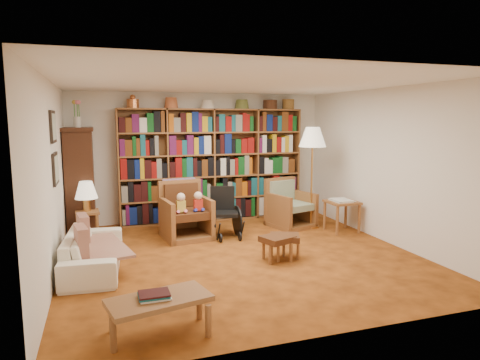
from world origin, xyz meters
name	(u,v)px	position (x,y,z in m)	size (l,w,h in m)	color
floor	(241,255)	(0.00, 0.00, 0.00)	(5.00, 5.00, 0.00)	#A75519
ceiling	(241,83)	(0.00, 0.00, 2.50)	(5.00, 5.00, 0.00)	white
wall_back	(201,157)	(0.00, 2.50, 1.25)	(5.00, 5.00, 0.00)	white
wall_front	(329,204)	(0.00, -2.50, 1.25)	(5.00, 5.00, 0.00)	white
wall_left	(52,179)	(-2.50, 0.00, 1.25)	(5.00, 5.00, 0.00)	white
wall_right	(387,166)	(2.50, 0.00, 1.25)	(5.00, 5.00, 0.00)	white
bookshelf	(213,162)	(0.20, 2.33, 1.17)	(3.60, 0.30, 2.42)	brown
curio_cabinet	(80,180)	(-2.25, 2.00, 0.95)	(0.50, 0.95, 2.40)	#3A1B10
framed_pictures	(54,148)	(-2.48, 0.30, 1.62)	(0.03, 0.52, 0.97)	black
sofa	(94,251)	(-2.05, 0.08, 0.25)	(0.67, 1.73, 0.50)	white
sofa_throw	(97,247)	(-2.00, 0.08, 0.30)	(0.68, 1.28, 0.04)	#BFAB8B
cushion_left	(83,231)	(-2.18, 0.43, 0.45)	(0.13, 0.40, 0.40)	maroon
cushion_right	(82,244)	(-2.18, -0.27, 0.45)	(0.13, 0.40, 0.40)	maroon
side_table_lamp	(88,220)	(-2.15, 1.45, 0.38)	(0.39, 0.39, 0.52)	brown
table_lamp	(86,191)	(-2.15, 1.45, 0.85)	(0.36, 0.36, 0.49)	#BF843D
armchair_leather	(185,214)	(-0.57, 1.29, 0.39)	(0.85, 0.89, 0.97)	brown
armchair_sage	(289,208)	(1.44, 1.45, 0.34)	(0.91, 0.92, 0.89)	brown
wheelchair	(224,214)	(0.07, 1.08, 0.39)	(0.52, 0.68, 0.86)	black
floor_lamp	(313,141)	(1.77, 1.19, 1.60)	(0.49, 0.49, 1.86)	#BF843D
side_table_papers	(342,206)	(2.15, 0.74, 0.47)	(0.52, 0.52, 0.59)	brown
footstool_a	(277,241)	(0.42, -0.38, 0.29)	(0.52, 0.48, 0.36)	#4C2214
footstool_b	(285,239)	(0.57, -0.31, 0.28)	(0.51, 0.48, 0.35)	#4C2214
coffee_table	(159,302)	(-1.45, -1.98, 0.31)	(1.01, 0.66, 0.41)	brown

